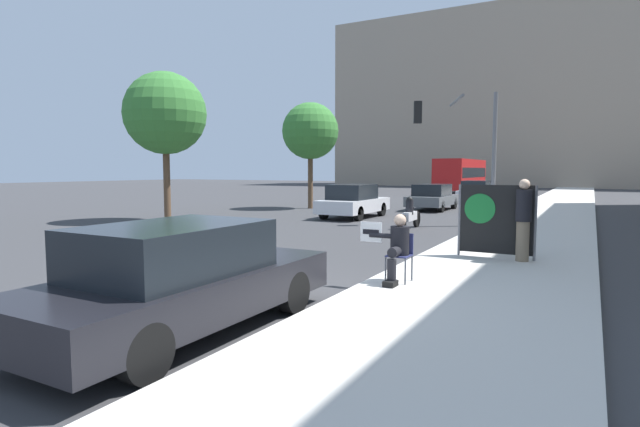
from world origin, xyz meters
name	(u,v)px	position (x,y,z in m)	size (l,w,h in m)	color
ground_plane	(247,299)	(0.00, 0.00, 0.00)	(160.00, 160.00, 0.00)	#38383A
sidewalk_curb	(542,222)	(3.34, 15.00, 0.07)	(3.79, 90.00, 0.14)	beige
building_backdrop_far	(535,99)	(-2.00, 64.37, 11.34)	(52.00, 12.00, 22.67)	gray
seated_protester	(397,246)	(2.00, 1.81, 0.81)	(0.94, 0.77, 1.23)	#474C56
jogger_on_sidewalk	(523,219)	(3.74, 5.12, 1.08)	(0.34, 0.34, 1.82)	#756651
protest_banner	(495,219)	(3.12, 5.28, 1.03)	(1.73, 0.06, 1.68)	slate
traffic_light_pole	(463,134)	(0.59, 12.97, 3.53)	(2.97, 2.74, 4.97)	slate
parked_car_curbside	(181,278)	(0.31, -1.84, 0.73)	(1.88, 4.61, 1.47)	black
car_on_road_nearest	(353,201)	(-4.46, 13.89, 0.75)	(1.89, 4.26, 1.51)	silver
car_on_road_midblock	(433,197)	(-2.51, 19.88, 0.70)	(1.86, 4.28, 1.40)	#565B60
car_on_road_distant	(477,191)	(-1.80, 27.94, 0.72)	(1.85, 4.28, 1.44)	silver
city_bus_on_road	(461,174)	(-5.54, 39.59, 1.79)	(2.49, 10.35, 3.10)	red
motorcycle_on_road	(410,215)	(-0.76, 10.80, 0.52)	(0.28, 2.24, 1.20)	silver
street_tree_near_curb	(165,114)	(-10.73, 8.73, 4.50)	(3.42, 3.42, 6.23)	brown
street_tree_midblock	(310,131)	(-8.86, 17.68, 4.31)	(3.15, 3.15, 5.90)	brown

